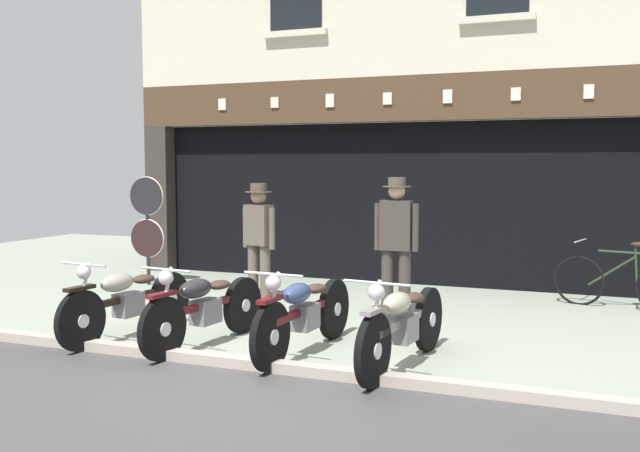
{
  "coord_description": "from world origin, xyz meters",
  "views": [
    {
      "loc": [
        3.12,
        -5.82,
        1.93
      ],
      "look_at": [
        -0.18,
        2.58,
        1.15
      ],
      "focal_mm": 39.96,
      "sensor_mm": 36.0,
      "label": 1
    }
  ],
  "objects_px": {
    "motorcycle_center": "(304,312)",
    "motorcycle_center_right": "(403,323)",
    "shopkeeper_center": "(396,240)",
    "advert_board_near": "(521,174)",
    "salesman_left": "(259,236)",
    "leaning_bicycle": "(621,282)",
    "tyre_sign_pole": "(147,219)",
    "motorcycle_left": "(127,300)",
    "motorcycle_center_left": "(204,307)"
  },
  "relations": [
    {
      "from": "motorcycle_left",
      "to": "shopkeeper_center",
      "type": "distance_m",
      "value": 3.29
    },
    {
      "from": "salesman_left",
      "to": "motorcycle_center_left",
      "type": "bearing_deg",
      "value": 116.77
    },
    {
      "from": "motorcycle_center_right",
      "to": "motorcycle_center",
      "type": "bearing_deg",
      "value": -0.06
    },
    {
      "from": "salesman_left",
      "to": "leaning_bicycle",
      "type": "height_order",
      "value": "salesman_left"
    },
    {
      "from": "motorcycle_center",
      "to": "shopkeeper_center",
      "type": "relative_size",
      "value": 1.18
    },
    {
      "from": "shopkeeper_center",
      "to": "advert_board_near",
      "type": "height_order",
      "value": "advert_board_near"
    },
    {
      "from": "motorcycle_center",
      "to": "advert_board_near",
      "type": "relative_size",
      "value": 2.16
    },
    {
      "from": "motorcycle_center_right",
      "to": "advert_board_near",
      "type": "distance_m",
      "value": 4.99
    },
    {
      "from": "advert_board_near",
      "to": "motorcycle_center",
      "type": "bearing_deg",
      "value": -109.34
    },
    {
      "from": "motorcycle_center_left",
      "to": "salesman_left",
      "type": "bearing_deg",
      "value": -69.29
    },
    {
      "from": "motorcycle_center_right",
      "to": "tyre_sign_pole",
      "type": "height_order",
      "value": "tyre_sign_pole"
    },
    {
      "from": "motorcycle_center_right",
      "to": "leaning_bicycle",
      "type": "xyz_separation_m",
      "value": [
        1.99,
        3.76,
        -0.06
      ]
    },
    {
      "from": "advert_board_near",
      "to": "leaning_bicycle",
      "type": "distance_m",
      "value": 2.24
    },
    {
      "from": "motorcycle_center_left",
      "to": "leaning_bicycle",
      "type": "xyz_separation_m",
      "value": [
        4.16,
        3.74,
        -0.06
      ]
    },
    {
      "from": "tyre_sign_pole",
      "to": "leaning_bicycle",
      "type": "xyz_separation_m",
      "value": [
        7.02,
        0.68,
        -0.69
      ]
    },
    {
      "from": "motorcycle_center_left",
      "to": "advert_board_near",
      "type": "relative_size",
      "value": 2.06
    },
    {
      "from": "shopkeeper_center",
      "to": "advert_board_near",
      "type": "relative_size",
      "value": 1.83
    },
    {
      "from": "motorcycle_center",
      "to": "motorcycle_left",
      "type": "bearing_deg",
      "value": 6.3
    },
    {
      "from": "motorcycle_left",
      "to": "shopkeeper_center",
      "type": "relative_size",
      "value": 1.15
    },
    {
      "from": "motorcycle_left",
      "to": "motorcycle_center_left",
      "type": "xyz_separation_m",
      "value": [
        1.0,
        -0.02,
        0.0
      ]
    },
    {
      "from": "salesman_left",
      "to": "tyre_sign_pole",
      "type": "xyz_separation_m",
      "value": [
        -2.3,
        0.62,
        0.13
      ]
    },
    {
      "from": "motorcycle_center",
      "to": "motorcycle_center_right",
      "type": "relative_size",
      "value": 1.01
    },
    {
      "from": "motorcycle_center_right",
      "to": "motorcycle_left",
      "type": "bearing_deg",
      "value": 5.77
    },
    {
      "from": "motorcycle_left",
      "to": "leaning_bicycle",
      "type": "bearing_deg",
      "value": -137.4
    },
    {
      "from": "shopkeeper_center",
      "to": "leaning_bicycle",
      "type": "xyz_separation_m",
      "value": [
        2.63,
        1.7,
        -0.62
      ]
    },
    {
      "from": "motorcycle_center",
      "to": "salesman_left",
      "type": "relative_size",
      "value": 1.25
    },
    {
      "from": "tyre_sign_pole",
      "to": "leaning_bicycle",
      "type": "height_order",
      "value": "tyre_sign_pole"
    },
    {
      "from": "shopkeeper_center",
      "to": "tyre_sign_pole",
      "type": "relative_size",
      "value": 1.02
    },
    {
      "from": "shopkeeper_center",
      "to": "motorcycle_left",
      "type": "bearing_deg",
      "value": 36.17
    },
    {
      "from": "advert_board_near",
      "to": "leaning_bicycle",
      "type": "xyz_separation_m",
      "value": [
        1.43,
        -1.01,
        -1.41
      ]
    },
    {
      "from": "motorcycle_center",
      "to": "salesman_left",
      "type": "xyz_separation_m",
      "value": [
        -1.67,
        2.34,
        0.5
      ]
    },
    {
      "from": "shopkeeper_center",
      "to": "tyre_sign_pole",
      "type": "distance_m",
      "value": 4.51
    },
    {
      "from": "motorcycle_center",
      "to": "leaning_bicycle",
      "type": "height_order",
      "value": "motorcycle_center"
    },
    {
      "from": "motorcycle_left",
      "to": "motorcycle_center_left",
      "type": "bearing_deg",
      "value": -174.34
    },
    {
      "from": "motorcycle_center_right",
      "to": "tyre_sign_pole",
      "type": "distance_m",
      "value": 5.93
    },
    {
      "from": "motorcycle_center_right",
      "to": "leaning_bicycle",
      "type": "distance_m",
      "value": 4.26
    },
    {
      "from": "motorcycle_center_left",
      "to": "salesman_left",
      "type": "height_order",
      "value": "salesman_left"
    },
    {
      "from": "motorcycle_center",
      "to": "tyre_sign_pole",
      "type": "bearing_deg",
      "value": -32.68
    },
    {
      "from": "motorcycle_center_left",
      "to": "leaning_bicycle",
      "type": "height_order",
      "value": "motorcycle_center_left"
    },
    {
      "from": "advert_board_near",
      "to": "motorcycle_center_right",
      "type": "bearing_deg",
      "value": -96.78
    },
    {
      "from": "motorcycle_left",
      "to": "tyre_sign_pole",
      "type": "distance_m",
      "value": 3.62
    },
    {
      "from": "advert_board_near",
      "to": "motorcycle_center_left",
      "type": "bearing_deg",
      "value": -119.92
    },
    {
      "from": "leaning_bicycle",
      "to": "motorcycle_center",
      "type": "bearing_deg",
      "value": 154.65
    },
    {
      "from": "motorcycle_left",
      "to": "salesman_left",
      "type": "bearing_deg",
      "value": -93.41
    },
    {
      "from": "motorcycle_center_right",
      "to": "advert_board_near",
      "type": "bearing_deg",
      "value": -90.27
    },
    {
      "from": "motorcycle_center_left",
      "to": "advert_board_near",
      "type": "distance_m",
      "value": 5.64
    },
    {
      "from": "motorcycle_center_right",
      "to": "salesman_left",
      "type": "xyz_separation_m",
      "value": [
        -2.73,
        2.46,
        0.5
      ]
    },
    {
      "from": "motorcycle_center_right",
      "to": "leaning_bicycle",
      "type": "height_order",
      "value": "motorcycle_center_right"
    },
    {
      "from": "motorcycle_left",
      "to": "motorcycle_center_right",
      "type": "relative_size",
      "value": 0.98
    },
    {
      "from": "shopkeeper_center",
      "to": "advert_board_near",
      "type": "bearing_deg",
      "value": -116.39
    }
  ]
}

